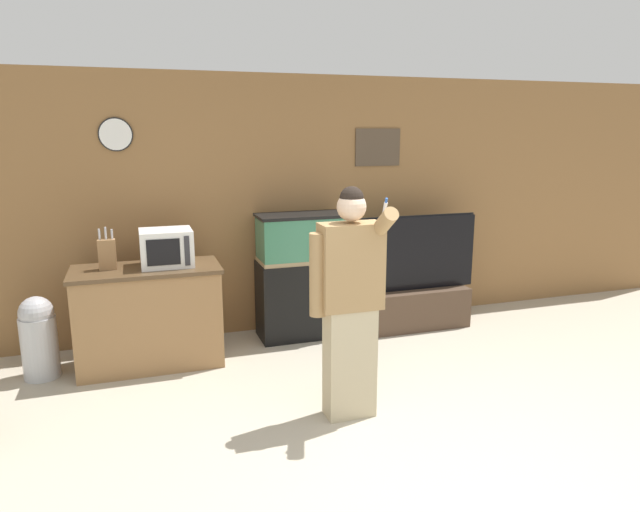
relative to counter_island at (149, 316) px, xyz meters
name	(u,v)px	position (x,y,z in m)	size (l,w,h in m)	color
ground_plane	(433,477)	(1.55, -2.32, -0.45)	(18.00, 18.00, 0.00)	#B2A893
wall_back_paneled	(298,204)	(1.55, 0.62, 0.85)	(10.00, 0.08, 2.60)	olive
counter_island	(149,316)	(0.00, 0.00, 0.00)	(1.26, 0.62, 0.89)	olive
microwave	(166,248)	(0.18, 0.02, 0.60)	(0.44, 0.38, 0.32)	white
knife_block	(107,254)	(-0.31, 0.03, 0.58)	(0.14, 0.09, 0.36)	olive
aquarium_on_stand	(302,276)	(1.49, 0.28, 0.18)	(0.87, 0.44, 1.25)	black
tv_on_stand	(417,295)	(2.73, 0.16, -0.10)	(1.29, 0.40, 1.20)	#4C3828
person_standing	(349,301)	(1.34, -1.43, 0.43)	(0.53, 0.40, 1.69)	#BCAD89
trash_bin	(39,336)	(-0.90, 0.00, -0.08)	(0.29, 0.29, 0.71)	#B7B7BC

